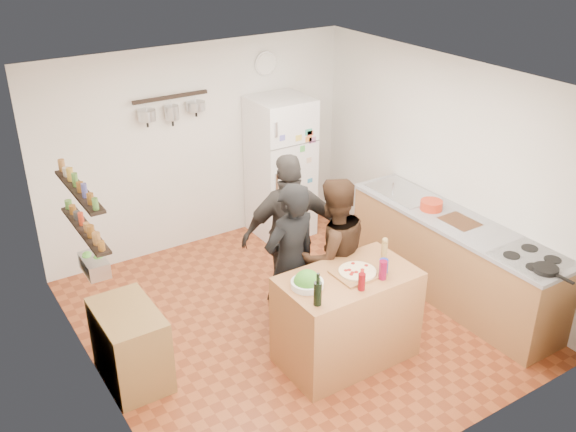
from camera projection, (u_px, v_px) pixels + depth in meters
room_shell at (273, 197)px, 6.48m from camera, size 4.20×4.20×4.20m
prep_island at (347, 318)px, 5.96m from camera, size 1.25×0.72×0.91m
pizza_board at (357, 273)px, 5.78m from camera, size 0.42×0.34×0.02m
pizza at (357, 271)px, 5.77m from camera, size 0.34×0.34×0.02m
salad_bowl at (307, 284)px, 5.58m from camera, size 0.29×0.29×0.06m
wine_bottle at (318, 294)px, 5.30m from camera, size 0.07×0.07×0.21m
wine_glass_near at (362, 282)px, 5.52m from camera, size 0.06×0.06×0.16m
wine_glass_far at (383, 270)px, 5.67m from camera, size 0.07×0.07×0.18m
pepper_mill at (384, 251)px, 5.97m from camera, size 0.06×0.06×0.19m
salt_canister at (384, 266)px, 5.78m from camera, size 0.08×0.08×0.13m
person_left at (290, 263)px, 6.11m from camera, size 0.65×0.46×1.66m
person_center at (332, 255)px, 6.29m from camera, size 0.85×0.69×1.62m
person_back at (290, 235)px, 6.54m from camera, size 1.10×0.69×1.74m
counter_run at (452, 259)px, 6.95m from camera, size 0.63×2.63×0.90m
stove_top at (532, 259)px, 6.03m from camera, size 0.60×0.62×0.02m
skillet at (546, 269)px, 5.79m from camera, size 0.23×0.23×0.04m
sink at (403, 193)px, 7.38m from camera, size 0.50×0.80×0.03m
cutting_board at (460, 222)px, 6.72m from camera, size 0.30×0.40×0.02m
red_bowl at (431, 205)px, 6.95m from camera, size 0.24×0.24×0.10m
fridge at (281, 167)px, 8.12m from camera, size 0.70×0.68×1.80m
wall_clock at (266, 64)px, 7.81m from camera, size 0.30×0.03×0.30m
spice_shelf_lower at (85, 229)px, 5.29m from camera, size 0.12×1.00×0.02m
spice_shelf_upper at (79, 191)px, 5.13m from camera, size 0.12×1.00×0.02m
produce_basket at (94, 265)px, 5.45m from camera, size 0.18×0.35×0.14m
side_table at (130, 345)px, 5.73m from camera, size 0.50×0.80×0.73m
pot_rack at (171, 97)px, 7.21m from camera, size 0.90×0.04×0.04m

